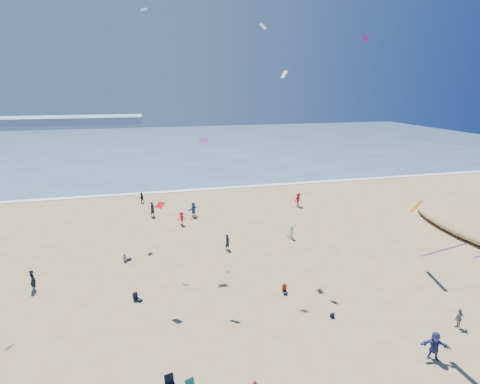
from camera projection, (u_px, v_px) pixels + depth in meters
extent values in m
cube|color=#476B84|center=(159.00, 145.00, 106.56)|extent=(220.00, 100.00, 0.06)
cube|color=white|center=(172.00, 191.00, 59.88)|extent=(220.00, 1.20, 0.08)
cube|color=#7A8EA8|center=(11.00, 121.00, 162.16)|extent=(110.00, 20.00, 3.20)
imported|color=navy|center=(435.00, 346.00, 22.95)|extent=(1.77, 1.27, 1.84)
imported|color=white|center=(291.00, 232.00, 41.30)|extent=(0.70, 0.87, 1.55)
imported|color=black|center=(33.00, 280.00, 30.74)|extent=(0.77, 0.77, 1.80)
imported|color=black|center=(141.00, 198.00, 53.99)|extent=(0.92, 0.85, 1.54)
imported|color=#39669E|center=(193.00, 210.00, 48.13)|extent=(1.66, 1.68, 1.93)
imported|color=red|center=(182.00, 218.00, 45.35)|extent=(1.21, 1.06, 1.63)
imported|color=black|center=(228.00, 242.00, 38.40)|extent=(0.72, 0.70, 1.67)
imported|color=maroon|center=(298.00, 200.00, 52.37)|extent=(1.40, 1.07, 1.92)
imported|color=gray|center=(459.00, 318.00, 26.00)|extent=(0.90, 0.51, 1.44)
imported|color=black|center=(153.00, 209.00, 48.20)|extent=(0.82, 0.83, 1.94)
cube|color=black|center=(332.00, 315.00, 27.25)|extent=(0.28, 0.18, 0.34)
cube|color=silver|center=(284.00, 74.00, 32.64)|extent=(0.54, 0.66, 0.62)
cube|color=silver|center=(263.00, 26.00, 35.07)|extent=(0.55, 0.73, 0.46)
cube|color=#269EDA|center=(144.00, 10.00, 36.47)|extent=(0.74, 0.60, 0.34)
cube|color=#7A1D8C|center=(204.00, 140.00, 29.24)|extent=(0.85, 0.78, 0.34)
cube|color=purple|center=(365.00, 39.00, 38.54)|extent=(0.61, 0.53, 0.66)
cube|color=red|center=(160.00, 205.00, 28.38)|extent=(0.87, 0.91, 0.37)
cube|color=purple|center=(442.00, 250.00, 22.26)|extent=(0.35, 3.14, 2.21)
cube|color=orange|center=(416.00, 207.00, 33.55)|extent=(0.35, 2.64, 1.87)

